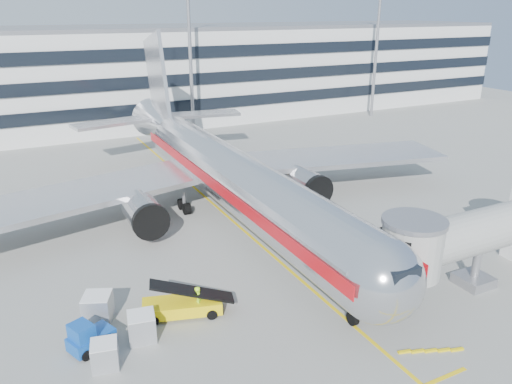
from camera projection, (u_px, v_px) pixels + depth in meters
name	position (u px, v px, depth m)	size (l,w,h in m)	color
ground	(287.00, 268.00, 37.40)	(180.00, 180.00, 0.00)	gray
lead_in_line	(232.00, 220.00, 45.78)	(0.25, 70.00, 0.01)	yellow
main_jet	(224.00, 171.00, 45.75)	(50.95, 48.70, 16.06)	silver
jet_bridge	(498.00, 230.00, 34.52)	(17.80, 4.50, 7.00)	silver
terminal	(114.00, 75.00, 83.23)	(150.00, 24.25, 15.60)	silver
light_mast_centre	(189.00, 34.00, 70.82)	(2.40, 1.20, 25.45)	gray
light_mast_east	(378.00, 30.00, 85.21)	(2.40, 1.20, 25.45)	gray
belt_loader	(182.00, 305.00, 31.45)	(5.33, 3.10, 2.49)	yellow
baggage_tug	(88.00, 338.00, 28.18)	(2.82, 2.33, 1.85)	#0E449D
cargo_container_left	(142.00, 327.00, 29.11)	(1.80, 1.80, 1.65)	#B4B6BB
cargo_container_right	(98.00, 308.00, 30.87)	(2.18, 2.18, 1.76)	#B4B6BB
cargo_container_front	(105.00, 355.00, 26.89)	(1.66, 1.66, 1.49)	#B4B6BB
ramp_worker	(199.00, 301.00, 31.34)	(0.74, 0.48, 2.02)	#BDFF1A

